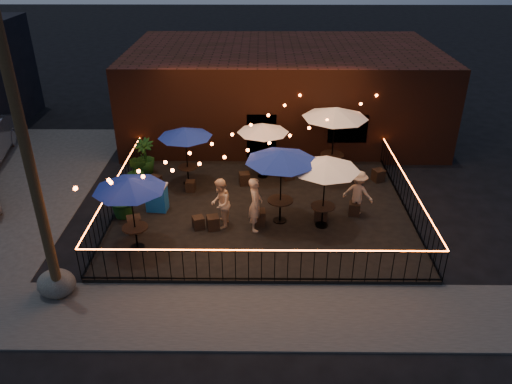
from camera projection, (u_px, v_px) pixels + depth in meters
ground at (261, 245)px, 15.66m from camera, size 110.00×110.00×0.00m
patio at (261, 211)px, 17.39m from camera, size 10.00×8.00×0.15m
sidewalk at (261, 315)px, 12.78m from camera, size 18.00×2.50×0.05m
brick_building at (283, 91)px, 23.53m from camera, size 14.00×8.00×4.00m
utility_pole at (29, 163)px, 11.53m from camera, size 0.26×0.26×8.00m
fence_front at (262, 266)px, 13.58m from camera, size 10.00×0.04×1.04m
fence_left at (116, 195)px, 17.15m from camera, size 0.04×8.00×1.04m
fence_right at (407, 197)px, 17.08m from camera, size 0.04×8.00×1.04m
festoon_lights at (230, 150)px, 15.99m from camera, size 10.02×8.72×1.32m
cafe_table_0 at (129, 185)px, 14.28m from camera, size 2.81×2.81×2.35m
cafe_table_1 at (185, 133)px, 18.17m from camera, size 2.41×2.41×2.22m
cafe_table_2 at (281, 157)px, 15.57m from camera, size 2.77×2.77×2.55m
cafe_table_3 at (263, 129)px, 18.70m from camera, size 2.04×2.04×2.17m
cafe_table_4 at (326, 165)px, 15.37m from camera, size 2.48×2.48×2.38m
cafe_table_5 at (335, 113)px, 18.62m from camera, size 2.96×2.96×2.76m
bistro_chair_0 at (134, 224)px, 15.97m from camera, size 0.55×0.55×0.51m
bistro_chair_1 at (198, 223)px, 16.16m from camera, size 0.45×0.45×0.41m
bistro_chair_2 at (155, 183)px, 18.60m from camera, size 0.54×0.54×0.50m
bistro_chair_3 at (191, 186)px, 18.46m from camera, size 0.34×0.34×0.40m
bistro_chair_4 at (213, 223)px, 16.12m from camera, size 0.47×0.47×0.45m
bistro_chair_5 at (259, 217)px, 16.38m from camera, size 0.43×0.43×0.50m
bistro_chair_6 at (244, 179)px, 18.93m from camera, size 0.45×0.45×0.46m
bistro_chair_7 at (288, 173)px, 19.34m from camera, size 0.53×0.53×0.48m
bistro_chair_8 at (321, 212)px, 16.66m from camera, size 0.47×0.47×0.51m
bistro_chair_9 at (354, 209)px, 16.93m from camera, size 0.43×0.43×0.44m
bistro_chair_10 at (322, 176)px, 19.15m from camera, size 0.41×0.41×0.41m
bistro_chair_11 at (378, 175)px, 19.18m from camera, size 0.52×0.52×0.47m
patron_a at (255, 204)px, 15.79m from camera, size 0.49×0.70×1.83m
patron_b at (220, 204)px, 15.97m from camera, size 0.70×0.87×1.69m
patron_c at (358, 193)px, 16.72m from camera, size 1.18×0.97×1.59m
potted_shrub_a at (124, 199)px, 16.61m from camera, size 1.55×1.48×1.36m
potted_shrub_b at (137, 172)px, 18.40m from camera, size 0.89×0.79×1.39m
potted_shrub_c at (145, 156)px, 19.59m from camera, size 0.89×0.89×1.42m
cooler at (157, 197)px, 17.09m from camera, size 0.78×0.60×0.96m
boulder at (56, 284)px, 13.37m from camera, size 1.19×1.11×0.75m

